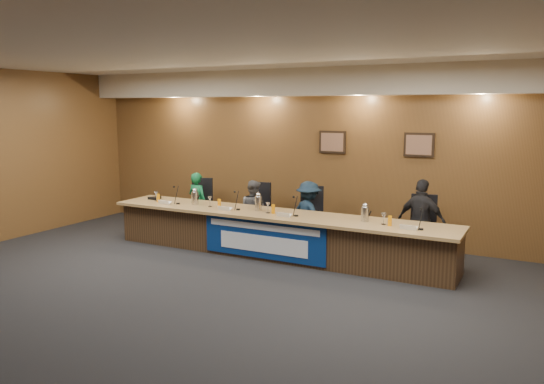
% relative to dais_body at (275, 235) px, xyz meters
% --- Properties ---
extents(floor, '(10.00, 10.00, 0.00)m').
position_rel_dais_body_xyz_m(floor, '(0.00, -2.40, -0.35)').
color(floor, black).
rests_on(floor, ground).
extents(ceiling, '(10.00, 8.00, 0.04)m').
position_rel_dais_body_xyz_m(ceiling, '(0.00, -2.40, 2.85)').
color(ceiling, silver).
rests_on(ceiling, wall_back).
extents(wall_back, '(10.00, 0.04, 3.20)m').
position_rel_dais_body_xyz_m(wall_back, '(0.00, 1.60, 1.25)').
color(wall_back, brown).
rests_on(wall_back, floor).
extents(soffit, '(10.00, 0.50, 0.50)m').
position_rel_dais_body_xyz_m(soffit, '(0.00, 1.35, 2.60)').
color(soffit, beige).
rests_on(soffit, wall_back).
extents(dais_body, '(6.00, 0.80, 0.70)m').
position_rel_dais_body_xyz_m(dais_body, '(0.00, 0.00, 0.00)').
color(dais_body, '#3D2918').
rests_on(dais_body, floor).
extents(dais_top, '(6.10, 0.95, 0.05)m').
position_rel_dais_body_xyz_m(dais_top, '(0.00, -0.05, 0.38)').
color(dais_top, olive).
rests_on(dais_top, dais_body).
extents(banner, '(2.20, 0.02, 0.65)m').
position_rel_dais_body_xyz_m(banner, '(0.00, -0.41, 0.03)').
color(banner, navy).
rests_on(banner, dais_body).
extents(banner_text_upper, '(2.00, 0.01, 0.10)m').
position_rel_dais_body_xyz_m(banner_text_upper, '(0.00, -0.43, 0.23)').
color(banner_text_upper, silver).
rests_on(banner_text_upper, banner).
extents(banner_text_lower, '(1.60, 0.01, 0.28)m').
position_rel_dais_body_xyz_m(banner_text_lower, '(0.00, -0.43, -0.05)').
color(banner_text_lower, silver).
rests_on(banner_text_lower, banner).
extents(wall_photo_left, '(0.52, 0.04, 0.42)m').
position_rel_dais_body_xyz_m(wall_photo_left, '(0.40, 1.57, 1.50)').
color(wall_photo_left, black).
rests_on(wall_photo_left, wall_back).
extents(wall_photo_right, '(0.52, 0.04, 0.42)m').
position_rel_dais_body_xyz_m(wall_photo_right, '(2.00, 1.57, 1.50)').
color(wall_photo_right, black).
rests_on(wall_photo_right, wall_back).
extents(panelist_a, '(0.49, 0.36, 1.22)m').
position_rel_dais_body_xyz_m(panelist_a, '(-2.12, 0.74, 0.26)').
color(panelist_a, '#0E5D31').
rests_on(panelist_a, floor).
extents(panelist_b, '(0.64, 0.54, 1.15)m').
position_rel_dais_body_xyz_m(panelist_b, '(-0.84, 0.74, 0.23)').
color(panelist_b, '#505155').
rests_on(panelist_b, floor).
extents(panelist_c, '(0.89, 0.73, 1.20)m').
position_rel_dais_body_xyz_m(panelist_c, '(0.29, 0.74, 0.25)').
color(panelist_c, '#102235').
rests_on(panelist_c, floor).
extents(panelist_d, '(0.85, 0.49, 1.36)m').
position_rel_dais_body_xyz_m(panelist_d, '(2.27, 0.74, 0.33)').
color(panelist_d, black).
rests_on(panelist_d, floor).
extents(office_chair_a, '(0.63, 0.63, 0.08)m').
position_rel_dais_body_xyz_m(office_chair_a, '(-2.12, 0.84, 0.13)').
color(office_chair_a, black).
rests_on(office_chair_a, floor).
extents(office_chair_b, '(0.53, 0.53, 0.08)m').
position_rel_dais_body_xyz_m(office_chair_b, '(-0.84, 0.84, 0.13)').
color(office_chair_b, black).
rests_on(office_chair_b, floor).
extents(office_chair_c, '(0.61, 0.61, 0.08)m').
position_rel_dais_body_xyz_m(office_chair_c, '(0.29, 0.84, 0.13)').
color(office_chair_c, black).
rests_on(office_chair_c, floor).
extents(office_chair_d, '(0.55, 0.55, 0.08)m').
position_rel_dais_body_xyz_m(office_chair_d, '(2.27, 0.84, 0.13)').
color(office_chair_d, black).
rests_on(office_chair_d, floor).
extents(nameplate_a, '(0.24, 0.08, 0.10)m').
position_rel_dais_body_xyz_m(nameplate_a, '(-2.13, -0.29, 0.45)').
color(nameplate_a, white).
rests_on(nameplate_a, dais_top).
extents(microphone_a, '(0.07, 0.07, 0.02)m').
position_rel_dais_body_xyz_m(microphone_a, '(-1.92, -0.14, 0.41)').
color(microphone_a, black).
rests_on(microphone_a, dais_top).
extents(juice_glass_a, '(0.06, 0.06, 0.15)m').
position_rel_dais_body_xyz_m(juice_glass_a, '(-2.38, -0.14, 0.47)').
color(juice_glass_a, orange).
rests_on(juice_glass_a, dais_top).
extents(water_glass_a, '(0.08, 0.08, 0.18)m').
position_rel_dais_body_xyz_m(water_glass_a, '(-2.49, -0.06, 0.49)').
color(water_glass_a, silver).
rests_on(water_glass_a, dais_top).
extents(nameplate_b, '(0.24, 0.08, 0.10)m').
position_rel_dais_body_xyz_m(nameplate_b, '(-0.85, -0.27, 0.45)').
color(nameplate_b, white).
rests_on(nameplate_b, dais_top).
extents(microphone_b, '(0.07, 0.07, 0.02)m').
position_rel_dais_body_xyz_m(microphone_b, '(-0.66, -0.11, 0.41)').
color(microphone_b, black).
rests_on(microphone_b, dais_top).
extents(juice_glass_b, '(0.06, 0.06, 0.15)m').
position_rel_dais_body_xyz_m(juice_glass_b, '(-1.07, -0.07, 0.47)').
color(juice_glass_b, orange).
rests_on(juice_glass_b, dais_top).
extents(water_glass_b, '(0.08, 0.08, 0.18)m').
position_rel_dais_body_xyz_m(water_glass_b, '(-1.25, -0.09, 0.49)').
color(water_glass_b, silver).
rests_on(water_glass_b, dais_top).
extents(nameplate_c, '(0.24, 0.08, 0.10)m').
position_rel_dais_body_xyz_m(nameplate_c, '(0.30, -0.29, 0.45)').
color(nameplate_c, white).
rests_on(nameplate_c, dais_top).
extents(microphone_c, '(0.07, 0.07, 0.02)m').
position_rel_dais_body_xyz_m(microphone_c, '(0.46, -0.13, 0.41)').
color(microphone_c, black).
rests_on(microphone_c, dais_top).
extents(juice_glass_c, '(0.06, 0.06, 0.15)m').
position_rel_dais_body_xyz_m(juice_glass_c, '(0.02, -0.10, 0.47)').
color(juice_glass_c, orange).
rests_on(juice_glass_c, dais_top).
extents(water_glass_c, '(0.08, 0.08, 0.18)m').
position_rel_dais_body_xyz_m(water_glass_c, '(-0.07, -0.12, 0.49)').
color(water_glass_c, silver).
rests_on(water_glass_c, dais_top).
extents(nameplate_d, '(0.24, 0.08, 0.10)m').
position_rel_dais_body_xyz_m(nameplate_d, '(2.29, -0.26, 0.45)').
color(nameplate_d, white).
rests_on(nameplate_d, dais_top).
extents(microphone_d, '(0.07, 0.07, 0.02)m').
position_rel_dais_body_xyz_m(microphone_d, '(2.46, -0.17, 0.41)').
color(microphone_d, black).
rests_on(microphone_d, dais_top).
extents(juice_glass_d, '(0.06, 0.06, 0.15)m').
position_rel_dais_body_xyz_m(juice_glass_d, '(1.99, -0.12, 0.47)').
color(juice_glass_d, orange).
rests_on(juice_glass_d, dais_top).
extents(water_glass_d, '(0.08, 0.08, 0.18)m').
position_rel_dais_body_xyz_m(water_glass_d, '(1.89, -0.09, 0.49)').
color(water_glass_d, silver).
rests_on(water_glass_d, dais_top).
extents(carafe_left, '(0.13, 0.13, 0.23)m').
position_rel_dais_body_xyz_m(carafe_left, '(-1.61, -0.04, 0.52)').
color(carafe_left, silver).
rests_on(carafe_left, dais_top).
extents(carafe_mid, '(0.12, 0.12, 0.25)m').
position_rel_dais_body_xyz_m(carafe_mid, '(-0.31, -0.00, 0.52)').
color(carafe_mid, silver).
rests_on(carafe_mid, dais_top).
extents(carafe_right, '(0.12, 0.12, 0.22)m').
position_rel_dais_body_xyz_m(carafe_right, '(1.56, 0.00, 0.51)').
color(carafe_right, silver).
rests_on(carafe_right, dais_top).
extents(speakerphone, '(0.32, 0.32, 0.05)m').
position_rel_dais_body_xyz_m(speakerphone, '(-2.60, 0.06, 0.43)').
color(speakerphone, black).
rests_on(speakerphone, dais_top).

